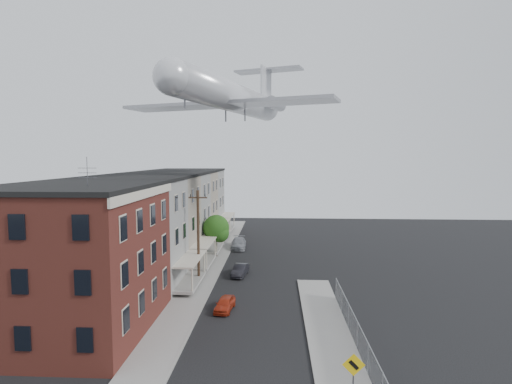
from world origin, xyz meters
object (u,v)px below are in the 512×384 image
(utility_pole, at_px, (198,235))
(warning_sign, at_px, (354,372))
(street_tree, at_px, (217,229))
(airplane, at_px, (234,97))
(car_mid, at_px, (240,270))
(car_near, at_px, (225,304))
(car_far, at_px, (239,243))

(utility_pole, bearing_deg, warning_sign, -59.52)
(warning_sign, xyz_separation_m, street_tree, (-10.87, 28.95, 1.57))
(utility_pole, bearing_deg, airplane, 61.46)
(car_mid, bearing_deg, street_tree, 122.98)
(warning_sign, distance_m, car_near, 14.48)
(utility_pole, distance_m, car_mid, 6.12)
(street_tree, bearing_deg, car_mid, -64.92)
(street_tree, relative_size, car_mid, 1.48)
(car_near, distance_m, airplane, 21.74)
(car_far, bearing_deg, car_near, -90.19)
(street_tree, bearing_deg, car_near, -79.54)
(warning_sign, distance_m, airplane, 30.65)
(car_far, xyz_separation_m, airplane, (0.45, -9.42, 17.79))
(street_tree, bearing_deg, airplane, -60.26)
(car_mid, height_order, car_far, car_far)
(car_mid, height_order, airplane, airplane)
(car_mid, bearing_deg, warning_sign, -63.13)
(car_near, relative_size, airplane, 0.12)
(street_tree, height_order, airplane, airplane)
(warning_sign, height_order, car_near, warning_sign)
(warning_sign, xyz_separation_m, car_near, (-7.77, 12.14, -1.35))
(utility_pole, relative_size, airplane, 0.35)
(car_far, bearing_deg, street_tree, -116.45)
(car_near, bearing_deg, car_mid, 94.79)
(car_far, bearing_deg, utility_pole, -102.20)
(utility_pole, bearing_deg, car_far, 80.52)
(street_tree, distance_m, car_mid, 8.68)
(utility_pole, height_order, car_mid, utility_pole)
(car_mid, relative_size, airplane, 0.14)
(warning_sign, distance_m, utility_pole, 22.25)
(car_near, bearing_deg, utility_pole, 123.54)
(utility_pole, height_order, street_tree, utility_pole)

